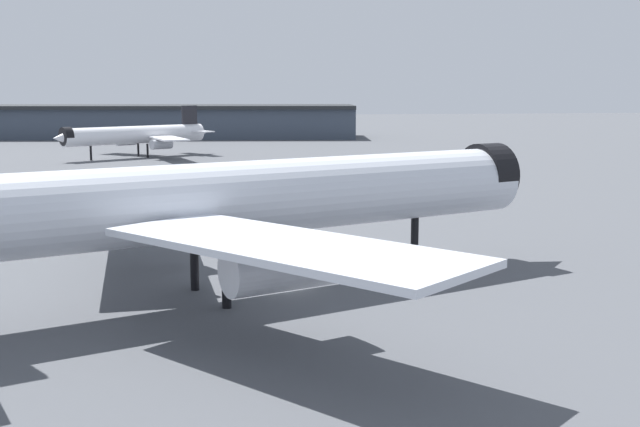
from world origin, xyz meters
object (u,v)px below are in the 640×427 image
Objects in this scene: service_truck_front at (131,212)px; baggage_tug_wing at (296,211)px; airliner_far_taxiway at (136,135)px; airliner_near_gate at (236,201)px.

service_truck_front reaches higher than baggage_tug_wing.
airliner_far_taxiway is 11.00× the size of baggage_tug_wing.
airliner_far_taxiway reaches higher than baggage_tug_wing.
baggage_tug_wing is (27.39, -97.92, -4.56)m from airliner_far_taxiway.
service_truck_front is (6.33, -99.92, -3.94)m from airliner_far_taxiway.
baggage_tug_wing is (9.69, 38.02, -6.90)m from airliner_near_gate.
airliner_near_gate is 1.60× the size of airliner_far_taxiway.
airliner_near_gate is 10.31× the size of service_truck_front.
airliner_far_taxiway is at bearing 73.93° from service_truck_front.
airliner_near_gate is at bearing -53.78° from baggage_tug_wing.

